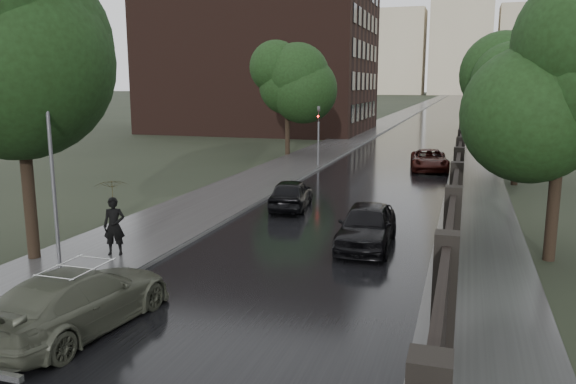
{
  "coord_description": "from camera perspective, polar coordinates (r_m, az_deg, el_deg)",
  "views": [
    {
      "loc": [
        4.8,
        -10.41,
        5.38
      ],
      "look_at": [
        -1.27,
        8.83,
        1.5
      ],
      "focal_mm": 35.0,
      "sensor_mm": 36.0,
      "label": 1
    }
  ],
  "objects": [
    {
      "name": "tree_right_a",
      "position": [
        18.61,
        26.16,
        8.46
      ],
      "size": [
        4.08,
        4.08,
        7.01
      ],
      "color": "black",
      "rests_on": "ground"
    },
    {
      "name": "volga_sedan",
      "position": [
        13.43,
        -20.52,
        -10.21
      ],
      "size": [
        2.41,
        5.02,
        1.41
      ],
      "primitive_type": "imported",
      "rotation": [
        0.0,
        0.0,
        3.05
      ],
      "color": "#424537",
      "rests_on": "ground"
    },
    {
      "name": "tree_left_near",
      "position": [
        18.3,
        -25.91,
        13.08
      ],
      "size": [
        5.44,
        5.44,
        9.16
      ],
      "color": "black",
      "rests_on": "ground"
    },
    {
      "name": "car_right_near",
      "position": [
        18.97,
        8.01,
        -3.39
      ],
      "size": [
        1.88,
        4.39,
        1.48
      ],
      "primitive_type": "imported",
      "rotation": [
        0.0,
        0.0,
        0.03
      ],
      "color": "black",
      "rests_on": "ground"
    },
    {
      "name": "road",
      "position": [
        200.54,
        16.35,
        8.91
      ],
      "size": [
        8.0,
        420.0,
        0.02
      ],
      "primitive_type": "cube",
      "color": "black",
      "rests_on": "ground"
    },
    {
      "name": "tree_right_c",
      "position": [
        50.49,
        20.9,
        9.69
      ],
      "size": [
        4.08,
        4.08,
        7.01
      ],
      "color": "black",
      "rests_on": "ground"
    },
    {
      "name": "ground",
      "position": [
        12.67,
        -6.76,
        -14.33
      ],
      "size": [
        800.0,
        800.0,
        0.0
      ],
      "primitive_type": "plane",
      "color": "black",
      "rests_on": "ground"
    },
    {
      "name": "car_right_far",
      "position": [
        36.71,
        14.16,
        3.17
      ],
      "size": [
        2.78,
        5.03,
        1.33
      ],
      "primitive_type": "imported",
      "rotation": [
        0.0,
        0.0,
        0.12
      ],
      "color": "black",
      "rests_on": "ground"
    },
    {
      "name": "fence_right",
      "position": [
        42.65,
        17.21,
        4.51
      ],
      "size": [
        0.45,
        75.72,
        2.7
      ],
      "color": "#383533",
      "rests_on": "ground"
    },
    {
      "name": "stalinist_tower",
      "position": [
        312.2,
        17.27,
        16.48
      ],
      "size": [
        92.0,
        30.0,
        159.0
      ],
      "color": "tan",
      "rests_on": "ground"
    },
    {
      "name": "traffic_light",
      "position": [
        36.68,
        3.12,
        6.2
      ],
      "size": [
        0.16,
        0.32,
        4.0
      ],
      "color": "#59595E",
      "rests_on": "ground"
    },
    {
      "name": "tree_left_far",
      "position": [
        42.39,
        -0.05,
        10.69
      ],
      "size": [
        4.25,
        4.25,
        7.39
      ],
      "color": "black",
      "rests_on": "ground"
    },
    {
      "name": "tree_right_b",
      "position": [
        32.53,
        22.59,
        9.3
      ],
      "size": [
        4.08,
        4.08,
        7.01
      ],
      "color": "black",
      "rests_on": "ground"
    },
    {
      "name": "hatchback_left",
      "position": [
        24.56,
        0.31,
        -0.18
      ],
      "size": [
        2.11,
        4.1,
        1.34
      ],
      "primitive_type": "imported",
      "rotation": [
        0.0,
        0.0,
        3.28
      ],
      "color": "black",
      "rests_on": "ground"
    },
    {
      "name": "lamp_post",
      "position": [
        15.92,
        -22.7,
        0.24
      ],
      "size": [
        0.25,
        0.12,
        5.11
      ],
      "color": "#59595E",
      "rests_on": "ground"
    },
    {
      "name": "brick_building",
      "position": [
        66.61,
        -2.63,
        14.85
      ],
      "size": [
        24.0,
        18.0,
        20.0
      ],
      "primitive_type": "cube",
      "color": "black",
      "rests_on": "ground"
    },
    {
      "name": "verge_right",
      "position": [
        200.49,
        17.94,
        8.83
      ],
      "size": [
        3.0,
        420.0,
        0.08
      ],
      "primitive_type": "cube",
      "color": "#2D2D2D",
      "rests_on": "ground"
    },
    {
      "name": "pedestrian_umbrella",
      "position": [
        17.98,
        -17.41,
        -0.3
      ],
      "size": [
        1.36,
        1.37,
        2.84
      ],
      "rotation": [
        0.0,
        0.0,
        0.35
      ],
      "color": "black",
      "rests_on": "sidewalk_left"
    },
    {
      "name": "sidewalk_left",
      "position": [
        200.77,
        14.62,
        9.02
      ],
      "size": [
        4.0,
        420.0,
        0.16
      ],
      "primitive_type": "cube",
      "color": "#2D2D2D",
      "rests_on": "ground"
    }
  ]
}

